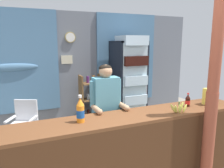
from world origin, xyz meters
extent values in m
plane|color=gray|center=(0.00, 1.10, 0.00)|extent=(7.68, 7.68, 0.00)
cube|color=slate|center=(0.00, 2.82, 1.27)|extent=(5.72, 0.12, 2.54)
cube|color=teal|center=(-1.36, 2.73, 1.50)|extent=(1.82, 0.04, 2.07)
ellipsoid|color=teal|center=(-1.36, 2.71, 1.40)|extent=(1.00, 0.10, 0.16)
cube|color=teal|center=(1.18, 2.73, 1.50)|extent=(1.50, 0.04, 2.07)
ellipsoid|color=teal|center=(1.18, 2.71, 1.40)|extent=(0.82, 0.10, 0.16)
cylinder|color=tan|center=(-0.17, 2.74, 1.99)|extent=(0.23, 0.03, 0.23)
cylinder|color=white|center=(-0.17, 2.73, 1.99)|extent=(0.19, 0.01, 0.19)
cube|color=beige|center=(-0.26, 2.74, 1.52)|extent=(0.24, 0.02, 0.18)
cube|color=brown|center=(-0.07, 0.38, 0.94)|extent=(3.69, 0.56, 0.04)
cube|color=#432715|center=(-0.07, 0.12, 0.46)|extent=(3.69, 0.04, 0.92)
cube|color=#432715|center=(1.73, 0.38, 0.46)|extent=(0.08, 0.50, 0.92)
cylinder|color=brown|center=(1.02, -0.01, 0.63)|extent=(0.16, 0.16, 1.26)
cylinder|color=brown|center=(1.02, -0.01, 1.89)|extent=(0.15, 0.15, 1.26)
ellipsoid|color=brown|center=(1.10, -0.01, 1.23)|extent=(0.06, 0.05, 0.08)
cube|color=black|center=(1.01, 2.62, 0.96)|extent=(0.66, 0.04, 1.91)
cube|color=black|center=(0.70, 2.31, 0.96)|extent=(0.04, 0.66, 1.91)
cube|color=black|center=(1.32, 2.31, 0.96)|extent=(0.04, 0.66, 1.91)
cube|color=black|center=(1.01, 2.31, 1.89)|extent=(0.66, 0.66, 0.04)
cube|color=black|center=(1.01, 2.31, 0.04)|extent=(0.66, 0.66, 0.08)
cube|color=silver|center=(1.01, 2.00, 1.01)|extent=(0.60, 0.02, 1.75)
cylinder|color=#B7B7BC|center=(1.28, 1.97, 0.96)|extent=(0.02, 0.02, 0.40)
cube|color=silver|center=(1.01, 2.31, 0.57)|extent=(0.58, 0.58, 0.02)
cube|color=silver|center=(1.01, 2.18, 0.68)|extent=(0.54, 0.54, 0.20)
cube|color=silver|center=(1.01, 2.31, 0.98)|extent=(0.58, 0.58, 0.02)
cube|color=silver|center=(1.01, 2.18, 1.09)|extent=(0.54, 0.54, 0.20)
cube|color=silver|center=(1.01, 2.31, 1.40)|extent=(0.58, 0.58, 0.02)
cube|color=black|center=(1.01, 2.18, 1.51)|extent=(0.54, 0.54, 0.20)
cube|color=silver|center=(1.01, 2.31, 1.81)|extent=(0.58, 0.58, 0.02)
cube|color=silver|center=(1.01, 2.18, 1.92)|extent=(0.54, 0.54, 0.20)
cube|color=brown|center=(-0.06, 2.42, 0.60)|extent=(0.04, 0.28, 1.20)
cube|color=brown|center=(0.38, 2.42, 0.60)|extent=(0.04, 0.28, 1.20)
cube|color=brown|center=(0.16, 2.42, 1.02)|extent=(0.44, 0.28, 0.02)
cylinder|color=#56286B|center=(0.10, 2.42, 1.11)|extent=(0.06, 0.06, 0.15)
cylinder|color=brown|center=(0.23, 2.42, 1.11)|extent=(0.06, 0.06, 0.15)
cube|color=brown|center=(0.16, 2.42, 0.66)|extent=(0.44, 0.28, 0.02)
cylinder|color=silver|center=(0.10, 2.42, 0.73)|extent=(0.06, 0.06, 0.11)
cylinder|color=black|center=(0.23, 2.42, 0.73)|extent=(0.06, 0.06, 0.11)
cube|color=brown|center=(0.16, 2.42, 0.30)|extent=(0.44, 0.28, 0.02)
cylinder|color=black|center=(0.10, 2.42, 0.37)|extent=(0.06, 0.06, 0.12)
cylinder|color=#56286B|center=(0.23, 2.42, 0.39)|extent=(0.05, 0.05, 0.16)
cube|color=silver|center=(-1.26, 1.99, 0.44)|extent=(0.59, 0.59, 0.04)
cube|color=silver|center=(-1.17, 2.17, 0.66)|extent=(0.39, 0.23, 0.40)
cylinder|color=silver|center=(-1.52, 1.91, 0.22)|extent=(0.04, 0.04, 0.44)
cylinder|color=silver|center=(-1.18, 1.74, 0.22)|extent=(0.04, 0.04, 0.44)
cylinder|color=silver|center=(-1.34, 2.25, 0.22)|extent=(0.04, 0.04, 0.44)
cylinder|color=silver|center=(-1.00, 2.07, 0.22)|extent=(0.04, 0.04, 0.44)
cube|color=silver|center=(-1.44, 2.08, 0.56)|extent=(0.22, 0.37, 0.03)
cube|color=silver|center=(-1.08, 1.90, 0.56)|extent=(0.22, 0.37, 0.03)
cylinder|color=#28282D|center=(-0.21, 0.83, 0.42)|extent=(0.11, 0.11, 0.84)
cylinder|color=#28282D|center=(-0.05, 0.83, 0.42)|extent=(0.11, 0.11, 0.84)
cube|color=teal|center=(-0.13, 0.83, 1.12)|extent=(0.37, 0.20, 0.57)
sphere|color=tan|center=(-0.13, 0.83, 1.49)|extent=(0.19, 0.19, 0.19)
ellipsoid|color=black|center=(-0.13, 0.84, 1.53)|extent=(0.18, 0.18, 0.10)
cylinder|color=teal|center=(-0.33, 0.83, 1.18)|extent=(0.08, 0.08, 0.36)
cylinder|color=tan|center=(-0.33, 0.68, 1.00)|extent=(0.07, 0.26, 0.07)
sphere|color=tan|center=(-0.33, 0.55, 1.00)|extent=(0.08, 0.08, 0.08)
cylinder|color=teal|center=(0.07, 0.83, 1.18)|extent=(0.08, 0.08, 0.36)
cylinder|color=tan|center=(0.07, 0.68, 1.00)|extent=(0.07, 0.26, 0.07)
sphere|color=tan|center=(0.07, 0.55, 1.00)|extent=(0.08, 0.08, 0.08)
cylinder|color=orange|center=(-0.63, 0.39, 1.06)|extent=(0.09, 0.09, 0.20)
cone|color=orange|center=(-0.63, 0.39, 1.21)|extent=(0.09, 0.09, 0.09)
cylinder|color=white|center=(-0.63, 0.39, 1.27)|extent=(0.04, 0.04, 0.03)
cylinder|color=#194C99|center=(-0.63, 0.39, 1.06)|extent=(0.10, 0.10, 0.09)
cylinder|color=#56286B|center=(1.64, 0.48, 1.04)|extent=(0.06, 0.06, 0.15)
cone|color=#56286B|center=(1.64, 0.48, 1.14)|extent=(0.06, 0.06, 0.07)
cylinder|color=silver|center=(1.64, 0.48, 1.19)|extent=(0.03, 0.03, 0.02)
cylinder|color=purple|center=(1.64, 0.48, 1.04)|extent=(0.07, 0.07, 0.07)
cylinder|color=black|center=(0.99, 0.40, 1.02)|extent=(0.07, 0.07, 0.12)
cone|color=black|center=(0.99, 0.40, 1.11)|extent=(0.07, 0.07, 0.06)
cylinder|color=red|center=(0.99, 0.40, 1.15)|extent=(0.03, 0.03, 0.02)
cylinder|color=red|center=(0.99, 0.40, 1.02)|extent=(0.07, 0.07, 0.06)
cube|color=#EAD14C|center=(1.39, 0.35, 1.08)|extent=(0.20, 0.13, 0.25)
cube|color=#FFFF8C|center=(1.39, 0.29, 1.08)|extent=(0.18, 0.00, 0.09)
ellipsoid|color=#CCC14C|center=(0.59, 0.23, 1.03)|extent=(0.11, 0.04, 0.14)
ellipsoid|color=#CCC14C|center=(0.63, 0.22, 1.01)|extent=(0.07, 0.04, 0.13)
ellipsoid|color=#CCC14C|center=(0.68, 0.20, 1.02)|extent=(0.04, 0.04, 0.13)
ellipsoid|color=#CCC14C|center=(0.72, 0.22, 1.03)|extent=(0.08, 0.03, 0.15)
ellipsoid|color=#CCC14C|center=(0.77, 0.20, 1.01)|extent=(0.08, 0.04, 0.12)
cylinder|color=olive|center=(0.68, 0.21, 1.09)|extent=(0.02, 0.02, 0.05)
camera|label=1|loc=(-1.28, -2.04, 1.90)|focal=35.48mm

